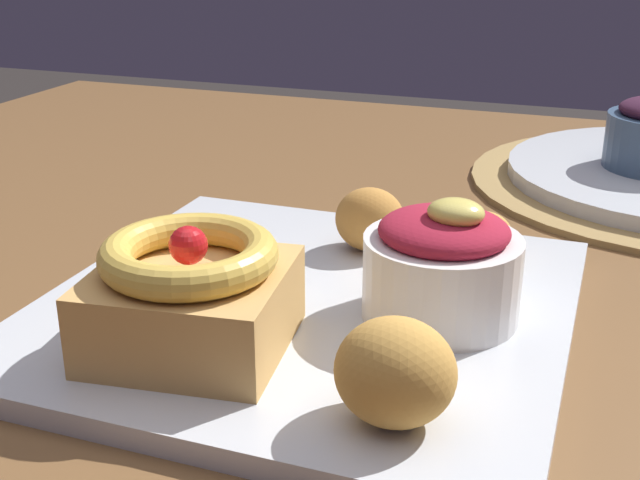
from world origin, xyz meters
The scene contains 7 objects.
dining_table centered at (0.00, 0.00, 0.63)m, with size 1.22×0.98×0.73m.
front_plate centered at (-0.06, -0.07, 0.74)m, with size 0.28×0.28×0.01m, color silver.
cake_slice centered at (-0.09, -0.14, 0.77)m, with size 0.10×0.10×0.06m.
berry_ramekin centered at (0.01, -0.07, 0.77)m, with size 0.08×0.08×0.07m.
fritter_front centered at (-0.05, 0.01, 0.76)m, with size 0.04×0.04×0.04m, color #BC7F38.
fritter_middle centered at (0.02, -0.17, 0.77)m, with size 0.05×0.05×0.05m, color gold.
fritter_back centered at (0.02, 0.02, 0.76)m, with size 0.04×0.04×0.03m, color gold.
Camera 1 is at (0.09, -0.46, 0.94)m, focal length 46.64 mm.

